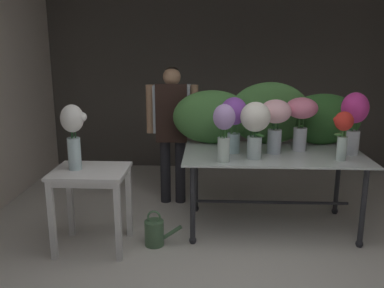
{
  "coord_description": "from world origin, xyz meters",
  "views": [
    {
      "loc": [
        -0.15,
        -2.41,
        1.82
      ],
      "look_at": [
        -0.31,
        1.17,
        0.95
      ],
      "focal_mm": 38.03,
      "sensor_mm": 36.0,
      "label": 1
    }
  ],
  "objects_px": {
    "vase_magenta_lilies": "(354,117)",
    "vase_lilac_roses": "(224,127)",
    "vase_white_roses_tall": "(73,131)",
    "vase_scarlet_tulips": "(343,131)",
    "vase_ivory_anemones": "(255,123)",
    "vase_blush_ranunculus": "(275,119)",
    "side_table_white": "(91,182)",
    "watering_can": "(155,232)",
    "florist": "(172,121)",
    "vase_violet_dahlias": "(234,118)",
    "vase_rosy_stock": "(301,115)",
    "display_table_glass": "(272,164)"
  },
  "relations": [
    {
      "from": "vase_magenta_lilies",
      "to": "vase_lilac_roses",
      "type": "distance_m",
      "value": 1.28
    },
    {
      "from": "vase_ivory_anemones",
      "to": "vase_magenta_lilies",
      "type": "bearing_deg",
      "value": 11.37
    },
    {
      "from": "side_table_white",
      "to": "watering_can",
      "type": "relative_size",
      "value": 2.13
    },
    {
      "from": "display_table_glass",
      "to": "florist",
      "type": "relative_size",
      "value": 1.1
    },
    {
      "from": "vase_scarlet_tulips",
      "to": "vase_white_roses_tall",
      "type": "distance_m",
      "value": 2.4
    },
    {
      "from": "florist",
      "to": "vase_magenta_lilies",
      "type": "relative_size",
      "value": 2.66
    },
    {
      "from": "vase_violet_dahlias",
      "to": "side_table_white",
      "type": "bearing_deg",
      "value": -159.54
    },
    {
      "from": "vase_magenta_lilies",
      "to": "vase_white_roses_tall",
      "type": "relative_size",
      "value": 1.03
    },
    {
      "from": "vase_rosy_stock",
      "to": "vase_scarlet_tulips",
      "type": "bearing_deg",
      "value": -47.8
    },
    {
      "from": "display_table_glass",
      "to": "vase_violet_dahlias",
      "type": "height_order",
      "value": "vase_violet_dahlias"
    },
    {
      "from": "display_table_glass",
      "to": "florist",
      "type": "bearing_deg",
      "value": 148.21
    },
    {
      "from": "vase_magenta_lilies",
      "to": "vase_lilac_roses",
      "type": "relative_size",
      "value": 1.14
    },
    {
      "from": "display_table_glass",
      "to": "vase_ivory_anemones",
      "type": "relative_size",
      "value": 3.31
    },
    {
      "from": "vase_white_roses_tall",
      "to": "vase_scarlet_tulips",
      "type": "bearing_deg",
      "value": 5.98
    },
    {
      "from": "vase_white_roses_tall",
      "to": "florist",
      "type": "bearing_deg",
      "value": 56.81
    },
    {
      "from": "vase_violet_dahlias",
      "to": "vase_blush_ranunculus",
      "type": "bearing_deg",
      "value": -1.36
    },
    {
      "from": "vase_rosy_stock",
      "to": "watering_can",
      "type": "xyz_separation_m",
      "value": [
        -1.4,
        -0.53,
        -1.02
      ]
    },
    {
      "from": "vase_ivory_anemones",
      "to": "vase_violet_dahlias",
      "type": "height_order",
      "value": "vase_violet_dahlias"
    },
    {
      "from": "vase_violet_dahlias",
      "to": "vase_rosy_stock",
      "type": "height_order",
      "value": "vase_violet_dahlias"
    },
    {
      "from": "vase_magenta_lilies",
      "to": "vase_violet_dahlias",
      "type": "bearing_deg",
      "value": 179.52
    },
    {
      "from": "vase_lilac_roses",
      "to": "vase_white_roses_tall",
      "type": "height_order",
      "value": "vase_white_roses_tall"
    },
    {
      "from": "vase_rosy_stock",
      "to": "side_table_white",
      "type": "bearing_deg",
      "value": -163.23
    },
    {
      "from": "vase_magenta_lilies",
      "to": "vase_white_roses_tall",
      "type": "bearing_deg",
      "value": -169.52
    },
    {
      "from": "vase_lilac_roses",
      "to": "vase_blush_ranunculus",
      "type": "bearing_deg",
      "value": 33.22
    },
    {
      "from": "vase_ivory_anemones",
      "to": "vase_blush_ranunculus",
      "type": "bearing_deg",
      "value": 42.21
    },
    {
      "from": "florist",
      "to": "watering_can",
      "type": "height_order",
      "value": "florist"
    },
    {
      "from": "display_table_glass",
      "to": "vase_scarlet_tulips",
      "type": "height_order",
      "value": "vase_scarlet_tulips"
    },
    {
      "from": "side_table_white",
      "to": "florist",
      "type": "distance_m",
      "value": 1.36
    },
    {
      "from": "vase_violet_dahlias",
      "to": "watering_can",
      "type": "distance_m",
      "value": 1.32
    },
    {
      "from": "side_table_white",
      "to": "vase_magenta_lilies",
      "type": "xyz_separation_m",
      "value": [
        2.43,
        0.47,
        0.52
      ]
    },
    {
      "from": "vase_violet_dahlias",
      "to": "vase_white_roses_tall",
      "type": "distance_m",
      "value": 1.5
    },
    {
      "from": "watering_can",
      "to": "vase_violet_dahlias",
      "type": "bearing_deg",
      "value": 29.74
    },
    {
      "from": "vase_ivory_anemones",
      "to": "vase_violet_dahlias",
      "type": "xyz_separation_m",
      "value": [
        -0.18,
        0.2,
        0.02
      ]
    },
    {
      "from": "vase_ivory_anemones",
      "to": "vase_rosy_stock",
      "type": "bearing_deg",
      "value": 32.58
    },
    {
      "from": "vase_violet_dahlias",
      "to": "vase_rosy_stock",
      "type": "xyz_separation_m",
      "value": [
        0.66,
        0.11,
        0.01
      ]
    },
    {
      "from": "side_table_white",
      "to": "vase_blush_ranunculus",
      "type": "height_order",
      "value": "vase_blush_ranunculus"
    },
    {
      "from": "vase_violet_dahlias",
      "to": "vase_magenta_lilies",
      "type": "distance_m",
      "value": 1.13
    },
    {
      "from": "display_table_glass",
      "to": "vase_violet_dahlias",
      "type": "bearing_deg",
      "value": -177.64
    },
    {
      "from": "vase_magenta_lilies",
      "to": "vase_rosy_stock",
      "type": "bearing_deg",
      "value": 166.2
    },
    {
      "from": "display_table_glass",
      "to": "vase_rosy_stock",
      "type": "xyz_separation_m",
      "value": [
        0.27,
        0.09,
        0.48
      ]
    },
    {
      "from": "display_table_glass",
      "to": "watering_can",
      "type": "relative_size",
      "value": 4.97
    },
    {
      "from": "vase_blush_ranunculus",
      "to": "vase_white_roses_tall",
      "type": "relative_size",
      "value": 0.91
    },
    {
      "from": "vase_scarlet_tulips",
      "to": "vase_rosy_stock",
      "type": "height_order",
      "value": "vase_rosy_stock"
    },
    {
      "from": "watering_can",
      "to": "vase_ivory_anemones",
      "type": "bearing_deg",
      "value": 13.47
    },
    {
      "from": "vase_ivory_anemones",
      "to": "vase_magenta_lilies",
      "type": "relative_size",
      "value": 0.88
    },
    {
      "from": "vase_magenta_lilies",
      "to": "side_table_white",
      "type": "bearing_deg",
      "value": -168.98
    },
    {
      "from": "side_table_white",
      "to": "watering_can",
      "type": "xyz_separation_m",
      "value": [
        0.56,
        0.06,
        -0.51
      ]
    },
    {
      "from": "vase_rosy_stock",
      "to": "vase_magenta_lilies",
      "type": "bearing_deg",
      "value": -13.8
    },
    {
      "from": "vase_lilac_roses",
      "to": "vase_violet_dahlias",
      "type": "bearing_deg",
      "value": 72.37
    },
    {
      "from": "vase_violet_dahlias",
      "to": "watering_can",
      "type": "height_order",
      "value": "vase_violet_dahlias"
    }
  ]
}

